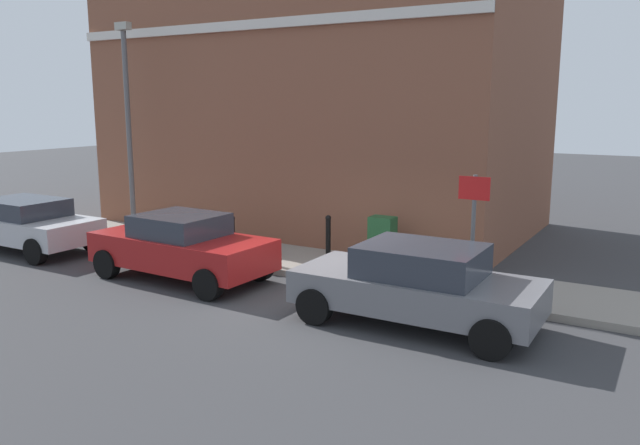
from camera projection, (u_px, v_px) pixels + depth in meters
name	position (u px, v px, depth m)	size (l,w,h in m)	color
ground	(330.00, 301.00, 12.22)	(80.00, 80.00, 0.00)	#38383A
sidewalk	(175.00, 243.00, 16.99)	(2.21, 30.00, 0.15)	gray
corner_building	(325.00, 66.00, 19.11)	(7.31, 12.18, 9.73)	brown
car_grey	(418.00, 284.00, 10.80)	(1.94, 4.18, 1.41)	slate
car_red	(182.00, 246.00, 13.62)	(1.95, 4.09, 1.43)	maroon
car_silver	(22.00, 223.00, 16.37)	(1.87, 4.40, 1.34)	#B7B7BC
utility_cabinet	(382.00, 244.00, 14.07)	(0.46, 0.61, 1.15)	#1E4C28
bollard_near_cabinet	(328.00, 235.00, 14.88)	(0.14, 0.14, 1.04)	black
bollard_far_kerb	(233.00, 236.00, 14.83)	(0.14, 0.14, 1.04)	black
street_sign	(473.00, 216.00, 11.96)	(0.08, 0.60, 2.30)	#59595B
lamppost	(128.00, 120.00, 17.28)	(0.20, 0.44, 5.72)	#59595B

